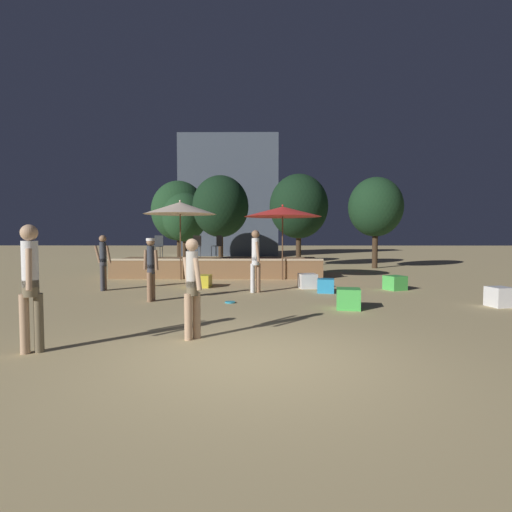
# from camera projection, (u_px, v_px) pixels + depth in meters

# --- Properties ---
(ground_plane) EXTENTS (120.00, 120.00, 0.00)m
(ground_plane) POSITION_uv_depth(u_px,v_px,m) (252.00, 359.00, 5.53)
(ground_plane) COLOR tan
(wooden_deck) EXTENTS (8.39, 2.81, 0.80)m
(wooden_deck) POSITION_uv_depth(u_px,v_px,m) (219.00, 267.00, 16.87)
(wooden_deck) COLOR olive
(wooden_deck) RESTS_ON ground
(patio_umbrella_0) EXTENTS (2.96, 2.96, 2.88)m
(patio_umbrella_0) POSITION_uv_depth(u_px,v_px,m) (283.00, 212.00, 15.20)
(patio_umbrella_0) COLOR brown
(patio_umbrella_0) RESTS_ON ground
(patio_umbrella_1) EXTENTS (2.77, 2.77, 3.06)m
(patio_umbrella_1) POSITION_uv_depth(u_px,v_px,m) (180.00, 208.00, 15.28)
(patio_umbrella_1) COLOR brown
(patio_umbrella_1) RESTS_ON ground
(cube_seat_0) EXTENTS (0.62, 0.62, 0.47)m
(cube_seat_0) POSITION_uv_depth(u_px,v_px,m) (308.00, 281.00, 12.87)
(cube_seat_0) COLOR white
(cube_seat_0) RESTS_ON ground
(cube_seat_1) EXTENTS (0.62, 0.62, 0.48)m
(cube_seat_1) POSITION_uv_depth(u_px,v_px,m) (348.00, 299.00, 9.23)
(cube_seat_1) COLOR #4CC651
(cube_seat_1) RESTS_ON ground
(cube_seat_2) EXTENTS (0.66, 0.66, 0.40)m
(cube_seat_2) POSITION_uv_depth(u_px,v_px,m) (201.00, 281.00, 13.13)
(cube_seat_2) COLOR yellow
(cube_seat_2) RESTS_ON ground
(cube_seat_3) EXTENTS (0.57, 0.57, 0.41)m
(cube_seat_3) POSITION_uv_depth(u_px,v_px,m) (326.00, 286.00, 11.88)
(cube_seat_3) COLOR #2D9EDB
(cube_seat_3) RESTS_ON ground
(cube_seat_4) EXTENTS (0.70, 0.70, 0.44)m
(cube_seat_4) POSITION_uv_depth(u_px,v_px,m) (395.00, 283.00, 12.46)
(cube_seat_4) COLOR #4CC651
(cube_seat_4) RESTS_ON ground
(cube_seat_5) EXTENTS (0.56, 0.56, 0.47)m
(cube_seat_5) POSITION_uv_depth(u_px,v_px,m) (500.00, 297.00, 9.53)
(cube_seat_5) COLOR white
(cube_seat_5) RESTS_ON ground
(person_0) EXTENTS (0.52, 0.30, 1.71)m
(person_0) POSITION_uv_depth(u_px,v_px,m) (103.00, 261.00, 12.28)
(person_0) COLOR #3F3F47
(person_0) RESTS_ON ground
(person_1) EXTENTS (0.40, 0.43, 1.66)m
(person_1) POSITION_uv_depth(u_px,v_px,m) (192.00, 286.00, 6.52)
(person_1) COLOR tan
(person_1) RESTS_ON ground
(person_2) EXTENTS (0.30, 0.57, 1.86)m
(person_2) POSITION_uv_depth(u_px,v_px,m) (255.00, 258.00, 11.84)
(person_2) COLOR white
(person_2) RESTS_ON ground
(person_3) EXTENTS (0.43, 0.28, 1.64)m
(person_3) POSITION_uv_depth(u_px,v_px,m) (151.00, 266.00, 10.28)
(person_3) COLOR #997051
(person_3) RESTS_ON ground
(person_4) EXTENTS (0.31, 0.51, 1.87)m
(person_4) POSITION_uv_depth(u_px,v_px,m) (30.00, 281.00, 5.75)
(person_4) COLOR tan
(person_4) RESTS_ON ground
(bistro_chair_0) EXTENTS (0.47, 0.47, 0.90)m
(bistro_chair_0) POSITION_uv_depth(u_px,v_px,m) (218.00, 244.00, 17.08)
(bistro_chair_0) COLOR #2D3338
(bistro_chair_0) RESTS_ON wooden_deck
(bistro_chair_1) EXTENTS (0.40, 0.40, 0.90)m
(bistro_chair_1) POSITION_uv_depth(u_px,v_px,m) (158.00, 244.00, 16.33)
(bistro_chair_1) COLOR #2D3338
(bistro_chair_1) RESTS_ON wooden_deck
(bistro_chair_2) EXTENTS (0.42, 0.43, 0.90)m
(bistro_chair_2) POSITION_uv_depth(u_px,v_px,m) (196.00, 244.00, 16.42)
(bistro_chair_2) COLOR #47474C
(bistro_chair_2) RESTS_ON wooden_deck
(frisbee_disc) EXTENTS (0.26, 0.26, 0.03)m
(frisbee_disc) POSITION_uv_depth(u_px,v_px,m) (230.00, 302.00, 10.07)
(frisbee_disc) COLOR #33B2D8
(frisbee_disc) RESTS_ON ground
(background_tree_0) EXTENTS (3.66, 3.66, 5.37)m
(background_tree_0) POSITION_uv_depth(u_px,v_px,m) (179.00, 211.00, 26.98)
(background_tree_0) COLOR #3D2B1C
(background_tree_0) RESTS_ON ground
(background_tree_1) EXTENTS (2.84, 2.84, 4.42)m
(background_tree_1) POSITION_uv_depth(u_px,v_px,m) (185.00, 218.00, 25.75)
(background_tree_1) COLOR #3D2B1C
(background_tree_1) RESTS_ON ground
(background_tree_2) EXTENTS (3.20, 3.20, 5.12)m
(background_tree_2) POSITION_uv_depth(u_px,v_px,m) (221.00, 207.00, 22.80)
(background_tree_2) COLOR #3D2B1C
(background_tree_2) RESTS_ON ground
(background_tree_3) EXTENTS (3.20, 3.20, 5.06)m
(background_tree_3) POSITION_uv_depth(u_px,v_px,m) (299.00, 206.00, 21.88)
(background_tree_3) COLOR #3D2B1C
(background_tree_3) RESTS_ON ground
(background_tree_4) EXTENTS (2.77, 2.77, 4.69)m
(background_tree_4) POSITION_uv_depth(u_px,v_px,m) (376.00, 207.00, 20.51)
(background_tree_4) COLOR #3D2B1C
(background_tree_4) RESTS_ON ground
(distant_building) EXTENTS (8.12, 3.59, 9.91)m
(distant_building) POSITION_uv_depth(u_px,v_px,m) (230.00, 197.00, 33.78)
(distant_building) COLOR #4C5666
(distant_building) RESTS_ON ground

